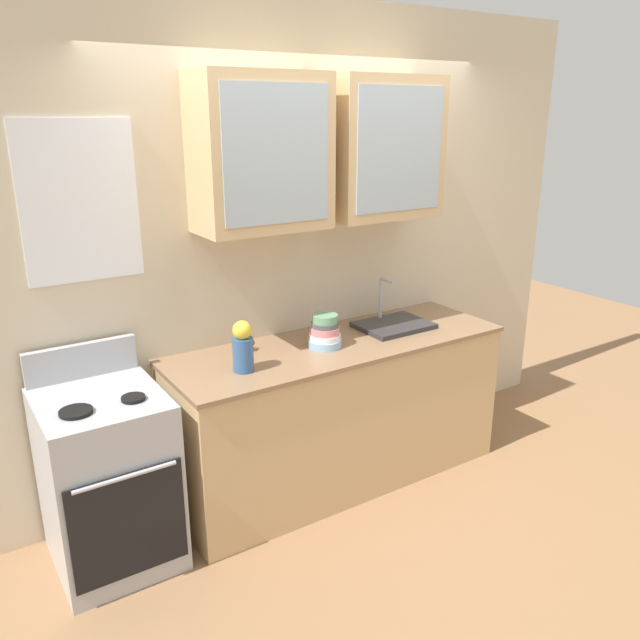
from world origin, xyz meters
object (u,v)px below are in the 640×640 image
vase (243,347)px  cup_near_sink (244,345)px  stove_range (108,479)px  sink_faucet (393,324)px  bowl_stack (325,333)px

vase → cup_near_sink: 0.30m
stove_range → vase: vase is taller
stove_range → sink_faucet: size_ratio=2.45×
sink_faucet → bowl_stack: sink_faucet is taller
sink_faucet → cup_near_sink: sink_faucet is taller
stove_range → bowl_stack: size_ratio=5.57×
sink_faucet → bowl_stack: 0.56m
stove_range → sink_faucet: 1.89m
sink_faucet → cup_near_sink: (-0.97, 0.13, 0.02)m
stove_range → cup_near_sink: 1.00m
stove_range → cup_near_sink: bearing=11.2°
cup_near_sink → stove_range: bearing=-168.8°
vase → cup_near_sink: size_ratio=2.70×
vase → sink_faucet: bearing=6.2°
vase → bowl_stack: bearing=6.9°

